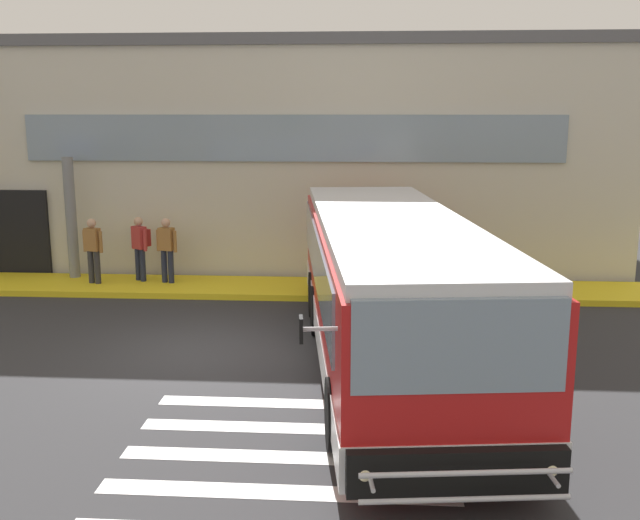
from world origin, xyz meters
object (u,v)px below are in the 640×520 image
(passenger_at_curb_edge, at_px, (167,247))
(passenger_by_doorway, at_px, (140,244))
(entry_support_column, at_px, (71,218))
(passenger_near_column, at_px, (93,248))
(bus_main_foreground, at_px, (390,293))

(passenger_at_curb_edge, bearing_deg, passenger_by_doorway, 165.12)
(entry_support_column, distance_m, passenger_near_column, 1.23)
(entry_support_column, xyz_separation_m, passenger_at_curb_edge, (2.66, -0.48, -0.66))
(passenger_by_doorway, bearing_deg, passenger_at_curb_edge, -14.88)
(bus_main_foreground, bearing_deg, passenger_near_column, 144.66)
(passenger_by_doorway, distance_m, passenger_at_curb_edge, 0.78)
(passenger_by_doorway, xyz_separation_m, passenger_at_curb_edge, (0.75, -0.20, -0.03))
(passenger_by_doorway, relative_size, passenger_at_curb_edge, 1.00)
(passenger_near_column, xyz_separation_m, passenger_at_curb_edge, (1.86, 0.19, 0.00))
(bus_main_foreground, height_order, passenger_by_doorway, bus_main_foreground)
(entry_support_column, xyz_separation_m, passenger_near_column, (0.80, -0.67, -0.66))
(passenger_near_column, distance_m, passenger_by_doorway, 1.18)
(passenger_near_column, bearing_deg, bus_main_foreground, -35.34)
(entry_support_column, bearing_deg, passenger_by_doorway, -8.32)
(entry_support_column, xyz_separation_m, passenger_by_doorway, (1.91, -0.28, -0.62))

